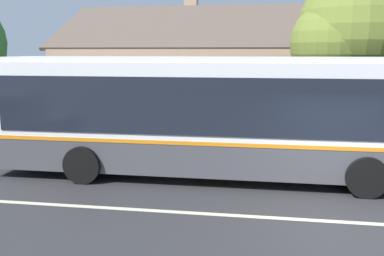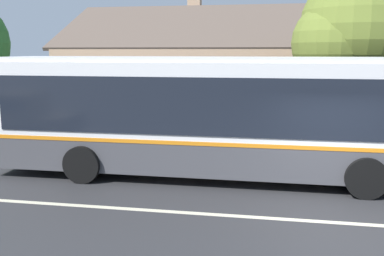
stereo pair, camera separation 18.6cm
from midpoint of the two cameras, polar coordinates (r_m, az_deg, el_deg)
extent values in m
plane|color=#2D2D30|center=(9.44, 19.62, -11.84)|extent=(300.00, 300.00, 0.00)
cube|color=gray|center=(15.11, 15.97, -3.09)|extent=(60.00, 3.00, 0.15)
cube|color=beige|center=(9.44, 19.63, -11.82)|extent=(60.00, 0.16, 0.01)
cube|color=tan|center=(23.48, 16.82, 5.68)|extent=(24.76, 10.38, 3.53)
cube|color=brown|center=(20.88, 18.07, 13.04)|extent=(25.36, 5.25, 2.39)
cube|color=brown|center=(26.02, 16.50, 12.47)|extent=(25.36, 5.25, 2.39)
cube|color=black|center=(19.05, -8.14, 5.58)|extent=(1.10, 0.06, 1.30)
cube|color=black|center=(18.10, 9.60, 5.30)|extent=(1.10, 0.06, 1.30)
cube|color=#47474C|center=(11.94, 3.38, -3.12)|extent=(12.19, 2.52, 0.85)
cube|color=orange|center=(11.83, 3.40, -0.88)|extent=(12.21, 2.54, 0.10)
cube|color=white|center=(11.68, 3.46, 4.06)|extent=(12.19, 2.52, 1.95)
cube|color=white|center=(11.62, 3.51, 9.13)|extent=(11.94, 2.39, 0.12)
cube|color=black|center=(12.94, 4.10, 4.21)|extent=(11.21, 0.04, 1.45)
cube|color=black|center=(10.45, 2.66, 2.78)|extent=(11.21, 0.04, 1.45)
cube|color=#197233|center=(13.41, -2.47, -1.63)|extent=(3.41, 0.03, 0.60)
cylinder|color=black|center=(13.35, 20.36, -3.20)|extent=(1.00, 0.28, 1.00)
cylinder|color=black|center=(10.98, 22.65, -6.18)|extent=(1.00, 0.28, 1.00)
cylinder|color=black|center=(13.93, -9.84, -2.16)|extent=(1.00, 0.28, 1.00)
cylinder|color=black|center=(11.68, -13.99, -4.73)|extent=(1.00, 0.28, 1.00)
cube|color=brown|center=(17.04, -17.72, 0.10)|extent=(1.66, 0.10, 0.04)
cube|color=brown|center=(16.92, -17.95, 0.02)|extent=(1.66, 0.10, 0.04)
cube|color=brown|center=(16.79, -18.18, -0.07)|extent=(1.66, 0.10, 0.04)
cube|color=brown|center=(16.63, -18.44, 0.87)|extent=(1.66, 0.04, 0.10)
cube|color=brown|center=(16.61, -18.47, 1.35)|extent=(1.66, 0.04, 0.10)
cube|color=black|center=(16.66, -15.88, -0.81)|extent=(0.08, 0.43, 0.45)
cube|color=black|center=(17.27, -19.86, -0.65)|extent=(0.08, 0.43, 0.45)
cylinder|color=#4C3828|center=(15.69, 20.92, 2.51)|extent=(0.32, 0.32, 3.06)
sphere|color=olive|center=(15.60, 21.58, 12.58)|extent=(3.76, 3.76, 3.76)
sphere|color=olive|center=(15.17, 18.83, 10.69)|extent=(2.82, 2.82, 2.82)
camera|label=1|loc=(0.09, -89.57, 0.08)|focal=40.00mm
camera|label=2|loc=(0.09, 90.43, -0.08)|focal=40.00mm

